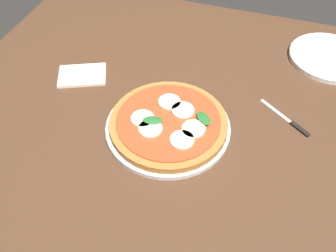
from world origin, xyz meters
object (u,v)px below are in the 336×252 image
at_px(plate_white, 329,57).
at_px(napkin, 82,75).
at_px(pizza, 169,123).
at_px(serving_tray, 168,127).
at_px(dining_table, 160,137).
at_px(knife, 290,122).

bearing_deg(plate_white, napkin, -155.54).
bearing_deg(pizza, napkin, 158.85).
xyz_separation_m(pizza, plate_white, (0.36, 0.41, -0.02)).
bearing_deg(serving_tray, plate_white, 48.35).
bearing_deg(dining_table, serving_tray, -50.51).
xyz_separation_m(serving_tray, napkin, (-0.29, 0.11, -0.00)).
xyz_separation_m(plate_white, napkin, (-0.65, -0.30, -0.00)).
bearing_deg(napkin, serving_tray, -21.06).
bearing_deg(plate_white, knife, -105.49).
bearing_deg(knife, dining_table, -167.48).
relative_size(pizza, knife, 2.14).
height_order(plate_white, napkin, plate_white).
xyz_separation_m(plate_white, knife, (-0.08, -0.29, -0.00)).
height_order(pizza, plate_white, pizza).
bearing_deg(napkin, plate_white, 24.46).
relative_size(dining_table, plate_white, 4.97).
height_order(pizza, napkin, pizza).
height_order(dining_table, knife, knife).
bearing_deg(serving_tray, dining_table, 129.49).
bearing_deg(knife, pizza, -157.48).
bearing_deg(knife, plate_white, 74.51).
bearing_deg(serving_tray, pizza, -33.96).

